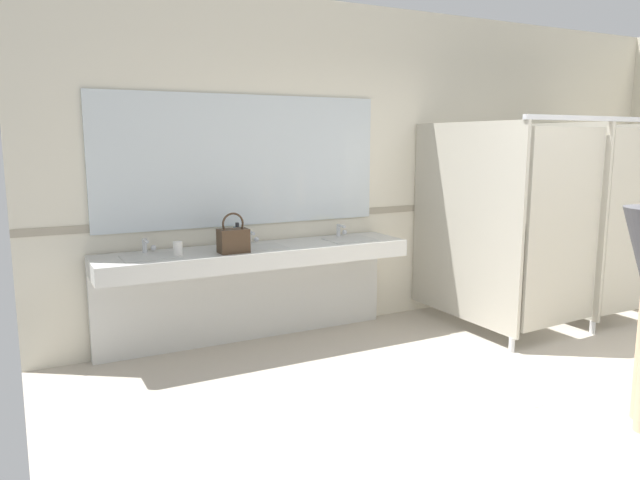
{
  "coord_description": "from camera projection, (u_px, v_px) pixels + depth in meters",
  "views": [
    {
      "loc": [
        -3.52,
        -2.22,
        1.71
      ],
      "look_at": [
        -1.6,
        1.45,
        1.02
      ],
      "focal_mm": 33.58,
      "sensor_mm": 36.0,
      "label": 1
    }
  ],
  "objects": [
    {
      "name": "mirror_panel",
      "position": [
        243.0,
        161.0,
        5.02
      ],
      "size": [
        2.5,
        0.02,
        1.09
      ],
      "primitive_type": "cube",
      "color": "silver",
      "rests_on": "wall_back"
    },
    {
      "name": "vanity_counter",
      "position": [
        254.0,
        272.0,
        5.0
      ],
      "size": [
        2.6,
        0.55,
        0.96
      ],
      "color": "silver",
      "rests_on": "ground_plane"
    },
    {
      "name": "wall_back_tile_band",
      "position": [
        411.0,
        208.0,
        5.91
      ],
      "size": [
        7.07,
        0.01,
        0.06
      ],
      "primitive_type": "cube",
      "color": "#9E937F",
      "rests_on": "wall_back"
    },
    {
      "name": "paper_cup",
      "position": [
        178.0,
        249.0,
        4.52
      ],
      "size": [
        0.07,
        0.07,
        0.11
      ],
      "primitive_type": "cylinder",
      "color": "white",
      "rests_on": "vanity_counter"
    },
    {
      "name": "handbag",
      "position": [
        233.0,
        240.0,
        4.64
      ],
      "size": [
        0.23,
        0.15,
        0.31
      ],
      "color": "#3F2D1E",
      "rests_on": "vanity_counter"
    },
    {
      "name": "soap_dispenser",
      "position": [
        237.0,
        236.0,
        4.97
      ],
      "size": [
        0.07,
        0.07,
        0.19
      ],
      "color": "teal",
      "rests_on": "vanity_counter"
    },
    {
      "name": "bathroom_stalls",
      "position": [
        559.0,
        217.0,
        5.58
      ],
      "size": [
        2.01,
        1.42,
        1.91
      ],
      "color": "#B2AD9E",
      "rests_on": "ground_plane"
    },
    {
      "name": "wall_back",
      "position": [
        408.0,
        166.0,
        5.9
      ],
      "size": [
        7.07,
        0.12,
        2.92
      ],
      "primitive_type": "cube",
      "color": "beige",
      "rests_on": "ground_plane"
    },
    {
      "name": "floor_drain_cover",
      "position": [
        531.0,
        402.0,
        3.95
      ],
      "size": [
        0.14,
        0.14,
        0.01
      ],
      "primitive_type": "cylinder",
      "color": "#B7BABF",
      "rests_on": "ground_plane"
    }
  ]
}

